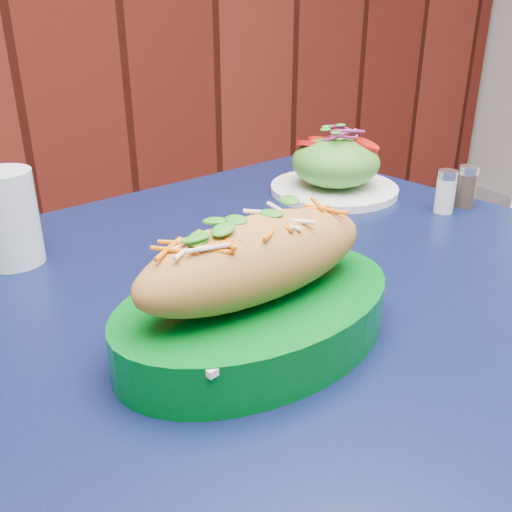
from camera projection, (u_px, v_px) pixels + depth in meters
cafe_table at (303, 340)px, 0.69m from camera, size 0.92×0.92×0.75m
banh_mi_basket at (257, 293)px, 0.51m from camera, size 0.30×0.22×0.13m
salad_plate at (335, 168)px, 0.92m from camera, size 0.21×0.21×0.11m
water_glass at (8, 218)px, 0.67m from camera, size 0.07×0.07×0.11m
salt_shaker at (446, 192)px, 0.84m from camera, size 0.03×0.03×0.06m
pepper_shaker at (466, 187)px, 0.86m from camera, size 0.03×0.03×0.06m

